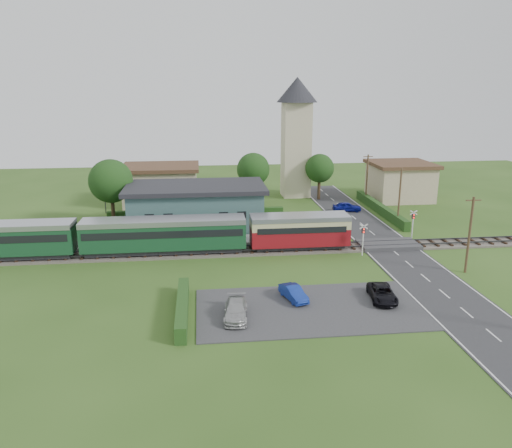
{
  "coord_description": "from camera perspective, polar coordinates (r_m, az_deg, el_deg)",
  "views": [
    {
      "loc": [
        -9.39,
        -45.97,
        16.31
      ],
      "look_at": [
        -3.75,
        4.0,
        2.36
      ],
      "focal_mm": 35.0,
      "sensor_mm": 36.0,
      "label": 1
    }
  ],
  "objects": [
    {
      "name": "car_park_blue",
      "position": [
        39.61,
        4.31,
        -7.86
      ],
      "size": [
        2.03,
        3.5,
        1.09
      ],
      "primitive_type": "imported",
      "rotation": [
        0.0,
        0.0,
        0.28
      ],
      "color": "navy",
      "rests_on": "car_park"
    },
    {
      "name": "platform",
      "position": [
        53.64,
        -6.79,
        -2.05
      ],
      "size": [
        30.0,
        3.0,
        0.45
      ],
      "primitive_type": "cube",
      "color": "gray",
      "rests_on": "ground"
    },
    {
      "name": "tree_c",
      "position": [
        74.0,
        7.28,
        6.32
      ],
      "size": [
        4.2,
        4.2,
        6.78
      ],
      "color": "#332316",
      "rests_on": "ground"
    },
    {
      "name": "house_east",
      "position": [
        77.09,
        16.14,
        4.8
      ],
      "size": [
        8.8,
        8.8,
        5.5
      ],
      "color": "tan",
      "rests_on": "ground"
    },
    {
      "name": "crossing_signal_far",
      "position": [
        57.15,
        17.52,
        0.42
      ],
      "size": [
        0.84,
        0.28,
        3.28
      ],
      "color": "silver",
      "rests_on": "ground"
    },
    {
      "name": "crossing_deck",
      "position": [
        54.19,
        14.87,
        -2.3
      ],
      "size": [
        6.2,
        3.4,
        0.45
      ],
      "primitive_type": "cube",
      "color": "#333335",
      "rests_on": "ground"
    },
    {
      "name": "car_park",
      "position": [
        38.48,
        6.1,
        -9.59
      ],
      "size": [
        17.0,
        9.0,
        0.08
      ],
      "primitive_type": "cube",
      "color": "#333335",
      "rests_on": "ground"
    },
    {
      "name": "pedestrian_far",
      "position": [
        53.83,
        -14.3,
        -1.06
      ],
      "size": [
        0.82,
        1.0,
        1.91
      ],
      "primitive_type": "imported",
      "rotation": [
        0.0,
        0.0,
        1.68
      ],
      "color": "gray",
      "rests_on": "platform"
    },
    {
      "name": "road",
      "position": [
        52.49,
        15.63,
        -3.16
      ],
      "size": [
        6.0,
        70.0,
        0.05
      ],
      "primitive_type": "cube",
      "color": "#28282B",
      "rests_on": "ground"
    },
    {
      "name": "streetlamp_east",
      "position": [
        78.4,
        12.62,
        5.39
      ],
      "size": [
        0.3,
        0.3,
        5.15
      ],
      "color": "#3F3F47",
      "rests_on": "ground"
    },
    {
      "name": "utility_pole_b",
      "position": [
        48.12,
        23.21,
        -1.06
      ],
      "size": [
        1.4,
        0.22,
        7.0
      ],
      "color": "#473321",
      "rests_on": "ground"
    },
    {
      "name": "hedge_station",
      "position": [
        63.44,
        -6.79,
        1.11
      ],
      "size": [
        22.0,
        0.8,
        1.3
      ],
      "primitive_type": "cube",
      "color": "#193814",
      "rests_on": "ground"
    },
    {
      "name": "car_park_silver",
      "position": [
        36.58,
        -2.32,
        -9.81
      ],
      "size": [
        2.08,
        4.25,
        1.19
      ],
      "primitive_type": "imported",
      "rotation": [
        0.0,
        0.0,
        -0.1
      ],
      "color": "#A9A9A9",
      "rests_on": "car_park"
    },
    {
      "name": "car_on_road",
      "position": [
        67.92,
        10.35,
        1.96
      ],
      "size": [
        3.87,
        1.75,
        1.29
      ],
      "primitive_type": "imported",
      "rotation": [
        0.0,
        0.0,
        1.51
      ],
      "color": "navy",
      "rests_on": "road"
    },
    {
      "name": "station_building",
      "position": [
        58.57,
        -6.86,
        1.95
      ],
      "size": [
        16.0,
        9.0,
        5.3
      ],
      "color": "#3C6060",
      "rests_on": "ground"
    },
    {
      "name": "utility_pole_d",
      "position": [
        73.06,
        12.56,
        5.14
      ],
      "size": [
        1.4,
        0.22,
        7.0
      ],
      "color": "#473321",
      "rests_on": "ground"
    },
    {
      "name": "tree_a",
      "position": [
        61.88,
        -16.26,
        4.71
      ],
      "size": [
        5.2,
        5.2,
        8.0
      ],
      "color": "#332316",
      "rests_on": "ground"
    },
    {
      "name": "train",
      "position": [
        50.48,
        -14.03,
        -1.22
      ],
      "size": [
        43.2,
        2.9,
        3.4
      ],
      "color": "#232328",
      "rests_on": "ground"
    },
    {
      "name": "equipment_hut",
      "position": [
        53.89,
        -15.38,
        -0.74
      ],
      "size": [
        2.3,
        2.3,
        2.55
      ],
      "color": "beige",
      "rests_on": "platform"
    },
    {
      "name": "tree_b",
      "position": [
        70.28,
        -0.32,
        6.26
      ],
      "size": [
        4.6,
        4.6,
        7.34
      ],
      "color": "#332316",
      "rests_on": "ground"
    },
    {
      "name": "utility_pole_c",
      "position": [
        62.05,
        16.09,
        3.1
      ],
      "size": [
        1.4,
        0.22,
        7.0
      ],
      "color": "#473321",
      "rests_on": "ground"
    },
    {
      "name": "railway_track",
      "position": [
        51.5,
        4.41,
        -2.87
      ],
      "size": [
        76.0,
        3.2,
        0.49
      ],
      "color": "#4C443D",
      "rests_on": "ground"
    },
    {
      "name": "car_park_dark",
      "position": [
        40.64,
        14.23,
        -7.68
      ],
      "size": [
        2.33,
        4.19,
        1.11
      ],
      "primitive_type": "imported",
      "rotation": [
        0.0,
        0.0,
        -0.13
      ],
      "color": "black",
      "rests_on": "car_park"
    },
    {
      "name": "ground",
      "position": [
        49.68,
        4.84,
        -3.72
      ],
      "size": [
        120.0,
        120.0,
        0.0
      ],
      "primitive_type": "plane",
      "color": "#2D4C19"
    },
    {
      "name": "church_tower",
      "position": [
        75.6,
        4.64,
        10.84
      ],
      "size": [
        6.0,
        6.0,
        17.6
      ],
      "color": "beige",
      "rests_on": "ground"
    },
    {
      "name": "hedge_carpark",
      "position": [
        37.46,
        -8.41,
        -9.46
      ],
      "size": [
        0.8,
        9.0,
        1.2
      ],
      "primitive_type": "cube",
      "color": "#193814",
      "rests_on": "ground"
    },
    {
      "name": "crossing_signal_near",
      "position": [
        50.26,
        12.16,
        -1.22
      ],
      "size": [
        0.84,
        0.28,
        3.28
      ],
      "color": "silver",
      "rests_on": "ground"
    },
    {
      "name": "house_west",
      "position": [
        72.46,
        -10.79,
        4.48
      ],
      "size": [
        10.8,
        8.8,
        5.5
      ],
      "color": "tan",
      "rests_on": "ground"
    },
    {
      "name": "pedestrian_near",
      "position": [
        54.03,
        1.59,
        -0.49
      ],
      "size": [
        0.79,
        0.6,
        1.95
      ],
      "primitive_type": "imported",
      "rotation": [
        0.0,
        0.0,
        2.94
      ],
      "color": "gray",
      "rests_on": "platform"
    },
    {
      "name": "hedge_roadside",
      "position": [
        68.15,
        14.01,
        1.71
      ],
      "size": [
        0.8,
        18.0,
        1.2
      ],
      "primitive_type": "cube",
      "color": "#193814",
      "rests_on": "ground"
    },
    {
      "name": "streetlamp_west",
      "position": [
        68.46,
        -16.96,
        3.65
      ],
      "size": [
        0.3,
        0.3,
        5.15
      ],
      "color": "#3F3F47",
      "rests_on": "ground"
    }
  ]
}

